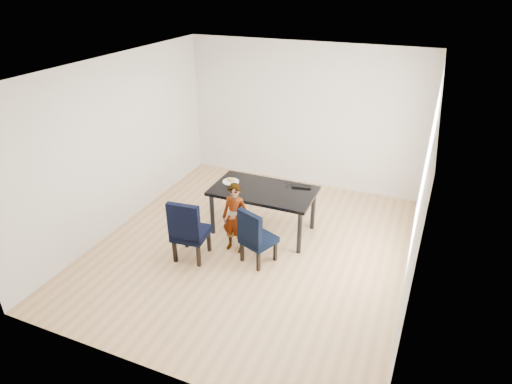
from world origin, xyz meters
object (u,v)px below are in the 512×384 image
at_px(chair_left, 191,228).
at_px(plate, 231,182).
at_px(dining_table, 263,210).
at_px(child, 235,218).
at_px(laptop, 302,185).
at_px(chair_right, 259,235).

distance_m(chair_left, plate, 1.14).
height_order(dining_table, plate, plate).
bearing_deg(plate, dining_table, -5.04).
distance_m(chair_left, child, 0.65).
xyz_separation_m(child, plate, (-0.39, 0.70, 0.21)).
height_order(chair_left, laptop, chair_left).
bearing_deg(child, dining_table, 75.81).
height_order(plate, laptop, laptop).
bearing_deg(plate, laptop, 15.22).
height_order(child, plate, child).
relative_size(chair_right, laptop, 2.92).
xyz_separation_m(child, laptop, (0.71, 1.00, 0.21)).
distance_m(dining_table, chair_left, 1.27).
xyz_separation_m(chair_left, laptop, (1.22, 1.40, 0.27)).
bearing_deg(laptop, dining_table, 25.56).
relative_size(chair_left, laptop, 3.27).
height_order(dining_table, laptop, laptop).
bearing_deg(child, plate, 121.31).
relative_size(chair_left, chair_right, 1.12).
distance_m(dining_table, laptop, 0.73).
bearing_deg(chair_right, plate, 157.07).
bearing_deg(plate, chair_right, -45.30).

